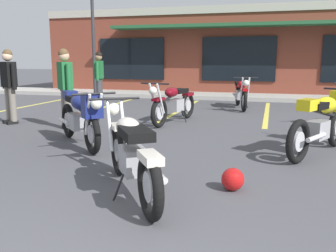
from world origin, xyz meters
TOP-DOWN VIEW (x-y plane):
  - ground_plane at (0.00, 4.07)m, footprint 80.00×80.00m
  - sidewalk_kerb at (0.00, 12.68)m, footprint 22.00×1.80m
  - brick_storefront_building at (0.00, 16.60)m, footprint 16.58×7.20m
  - painted_stall_lines at (-0.00, 9.08)m, footprint 12.17×4.80m
  - motorcycle_foreground_classic at (-0.14, 2.41)m, footprint 1.43×1.82m
  - motorcycle_black_cruiser at (-0.85, 6.91)m, footprint 0.79×2.09m
  - motorcycle_silver_naked at (0.44, 9.83)m, footprint 0.83×2.09m
  - motorcycle_blue_standard at (-1.76, 4.24)m, footprint 1.66×1.65m
  - motorcycle_orange_scrambler at (2.11, 4.86)m, footprint 1.27×1.91m
  - person_in_shorts_foreground at (-2.83, 5.58)m, footprint 0.51×0.48m
  - person_by_back_row at (-4.02, 9.56)m, footprint 0.34×0.61m
  - person_near_building at (-4.40, 5.81)m, footprint 0.58×0.40m
  - helmet_on_pavement at (0.94, 2.79)m, footprint 0.26×0.26m
  - parking_lot_lamp_post at (-5.21, 11.48)m, footprint 0.24×0.76m

SIDE VIEW (x-z plane):
  - ground_plane at x=0.00m, z-range 0.00..0.00m
  - painted_stall_lines at x=0.00m, z-range 0.00..0.01m
  - sidewalk_kerb at x=0.00m, z-range 0.00..0.14m
  - helmet_on_pavement at x=0.94m, z-range 0.00..0.26m
  - motorcycle_foreground_classic at x=-0.14m, z-range -0.03..0.95m
  - motorcycle_black_cruiser at x=-0.85m, z-range -0.03..0.95m
  - motorcycle_silver_naked at x=0.44m, z-range -0.03..0.95m
  - motorcycle_blue_standard at x=-1.76m, z-range 0.04..1.02m
  - motorcycle_orange_scrambler at x=2.11m, z-range 0.04..1.02m
  - person_in_shorts_foreground at x=-2.83m, z-range 0.11..1.79m
  - person_by_back_row at x=-4.02m, z-range 0.11..1.79m
  - person_near_building at x=-4.40m, z-range 0.11..1.79m
  - brick_storefront_building at x=0.00m, z-range 0.00..3.50m
  - parking_lot_lamp_post at x=-5.21m, z-range 0.75..6.00m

